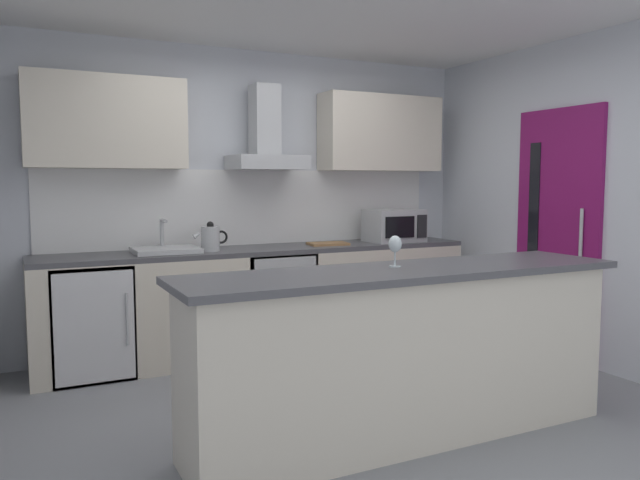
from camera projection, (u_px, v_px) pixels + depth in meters
The scene contains 16 objects.
ground at pixel (348, 408), 4.03m from camera, with size 5.21×4.57×0.02m, color gray.
wall_back at pixel (249, 199), 5.55m from camera, with size 5.21×0.12×2.60m, color silver.
wall_right at pixel (590, 202), 4.87m from camera, with size 0.12×4.57×2.60m, color silver.
backsplash_tile at pixel (252, 207), 5.50m from camera, with size 3.58×0.02×0.66m, color white.
counter_back at pixel (266, 300), 5.29m from camera, with size 3.71×0.60×0.90m.
counter_island at pixel (406, 353), 3.49m from camera, with size 2.63×0.64×0.98m.
upper_cabinets at pixel (258, 129), 5.29m from camera, with size 3.66×0.32×0.70m.
side_door at pixel (557, 234), 5.08m from camera, with size 0.08×0.85×2.05m.
oven at pixel (273, 299), 5.30m from camera, with size 0.60×0.62×0.80m.
refrigerator at pixel (90, 320), 4.64m from camera, with size 0.58×0.60×0.85m.
microwave at pixel (394, 226), 5.75m from camera, with size 0.50×0.38×0.30m.
sink at pixel (166, 249), 4.86m from camera, with size 0.50×0.40×0.26m.
kettle at pixel (211, 238), 4.97m from camera, with size 0.29×0.15×0.24m.
range_hood at pixel (266, 143), 5.29m from camera, with size 0.62×0.45×0.72m.
wine_glass at pixel (395, 245), 3.49m from camera, with size 0.08×0.08×0.18m.
chopping_board at pixel (328, 244), 5.46m from camera, with size 0.34×0.22×0.02m, color #9E7247.
Camera 1 is at (-1.91, -3.42, 1.46)m, focal length 34.75 mm.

